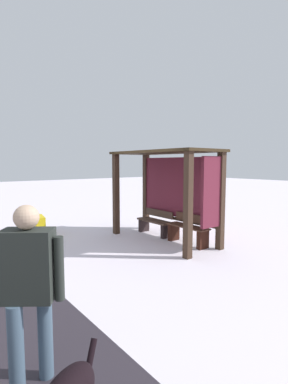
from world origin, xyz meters
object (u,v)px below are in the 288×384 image
(bench_center_inside, at_px, (188,231))
(grit_bin, at_px, (34,227))
(person_walking, at_px, (29,281))
(bus_shelter, at_px, (173,180))
(bench_left_inside, at_px, (155,223))

(bench_center_inside, height_order, grit_bin, bench_center_inside)
(person_walking, height_order, grit_bin, person_walking)
(bus_shelter, distance_m, bench_center_inside, 1.40)
(bus_shelter, height_order, grit_bin, bus_shelter)
(bench_left_inside, bearing_deg, bus_shelter, -3.95)
(bus_shelter, relative_size, bench_left_inside, 2.59)
(bus_shelter, distance_m, bench_left_inside, 1.53)
(bench_center_inside, xyz_separation_m, grit_bin, (-3.15, -2.94, -0.06))
(bench_left_inside, distance_m, grit_bin, 3.46)
(person_walking, distance_m, grit_bin, 5.95)
(person_walking, bearing_deg, bench_center_inside, 117.81)
(bench_center_inside, distance_m, grit_bin, 4.31)
(bus_shelter, xyz_separation_m, person_walking, (3.03, -4.66, -0.63))
(bus_shelter, relative_size, person_walking, 1.85)
(bus_shelter, distance_m, person_walking, 5.59)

